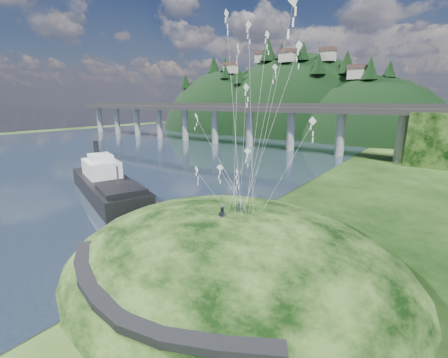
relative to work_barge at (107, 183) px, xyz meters
The scene contains 10 objects.
ground 22.22m from the work_barge, 17.92° to the right, with size 320.00×320.00×0.00m, color black.
water 56.03m from the work_barge, 155.53° to the left, with size 240.00×240.00×0.00m, color #29374B.
grass_hill 29.67m from the work_barge, ahead, with size 36.00×32.00×13.00m.
footpath 32.96m from the work_barge, 30.14° to the right, with size 22.29×5.84×0.83m.
bridge 63.94m from the work_barge, 94.89° to the left, with size 160.00×11.00×15.00m.
far_ridge 117.94m from the work_barge, 101.05° to the left, with size 153.00×70.00×94.50m.
work_barge is the anchor object (origin of this frame).
wooden_dock 13.53m from the work_barge, ahead, with size 13.13×4.32×0.93m.
kite_flyers 29.43m from the work_barge, 10.85° to the right, with size 1.24×2.94×1.93m.
kite_swarm 30.93m from the work_barge, ahead, with size 15.99×15.38×19.88m.
Camera 1 is at (23.55, -20.54, 15.57)m, focal length 24.00 mm.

